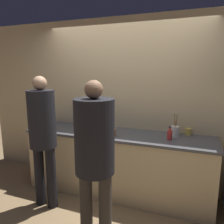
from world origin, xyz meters
The scene contains 11 objects.
ground_plane centered at (0.00, 0.00, 0.00)m, with size 14.00×14.00×0.00m, color #8C704C.
wall_back centered at (0.00, 0.72, 1.30)m, with size 5.20×0.06×2.60m.
counter centered at (0.00, 0.39, 0.46)m, with size 2.71×0.70×0.93m.
person_left centered at (-0.79, -0.28, 1.04)m, with size 0.34×0.34×1.75m.
person_center centered at (0.14, -0.69, 1.06)m, with size 0.39×0.39×1.73m.
fruit_bowl centered at (-0.10, 0.22, 0.97)m, with size 0.26×0.26×0.13m.
utensil_crock centered at (0.79, 0.52, 1.00)m, with size 0.11×0.11×0.31m.
bottle_amber centered at (-0.99, 0.25, 1.03)m, with size 0.06×0.06×0.26m.
bottle_red centered at (0.74, 0.32, 0.99)m, with size 0.06×0.06×0.18m.
cup_yellow centered at (0.96, 0.64, 0.97)m, with size 0.09×0.09×0.09m.
potted_plant centered at (-0.68, 0.62, 1.07)m, with size 0.19×0.19×0.27m.
Camera 1 is at (1.00, -2.50, 1.82)m, focal length 35.00 mm.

